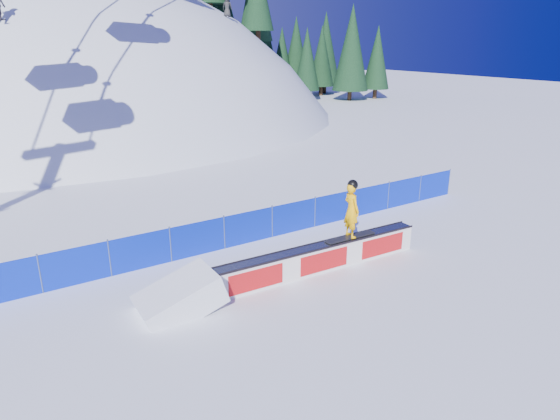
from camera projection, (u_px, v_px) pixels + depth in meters
ground at (325, 292)px, 14.77m from camera, size 160.00×160.00×0.00m
snow_hill at (80, 283)px, 53.89m from camera, size 64.00×64.00×64.00m
treeline at (279, 20)px, 56.41m from camera, size 25.16×12.88×20.84m
safety_fence at (249, 227)px, 18.13m from camera, size 22.05×0.05×1.30m
rail_box at (320, 258)px, 15.98m from camera, size 7.56×0.80×0.90m
snow_ramp at (181, 309)px, 13.83m from camera, size 2.43×1.57×1.48m
snowboarder at (351, 210)px, 16.10m from camera, size 1.89×0.70×1.97m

